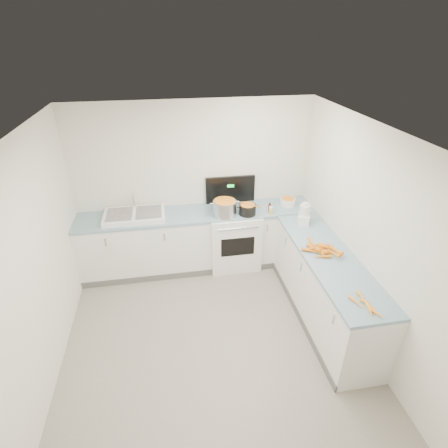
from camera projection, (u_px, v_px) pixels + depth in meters
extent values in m
cube|color=white|center=(198.00, 241.00, 5.39)|extent=(3.50, 0.60, 0.90)
cube|color=#80A3B6|center=(197.00, 214.00, 5.16)|extent=(3.50, 0.62, 0.04)
cube|color=white|center=(324.00, 288.00, 4.41)|extent=(0.60, 2.20, 0.90)
cube|color=#80A3B6|center=(330.00, 258.00, 4.18)|extent=(0.62, 2.20, 0.04)
cube|color=white|center=(233.00, 238.00, 5.45)|extent=(0.76, 0.65, 0.90)
cube|color=black|center=(230.00, 189.00, 5.37)|extent=(0.76, 0.05, 0.42)
cube|color=white|center=(134.00, 215.00, 5.00)|extent=(0.86, 0.52, 0.07)
cube|color=slate|center=(119.00, 214.00, 4.95)|extent=(0.36, 0.42, 0.01)
cube|color=slate|center=(149.00, 212.00, 5.01)|extent=(0.36, 0.42, 0.01)
cylinder|color=silver|center=(134.00, 199.00, 5.11)|extent=(0.03, 0.03, 0.24)
cylinder|color=silver|center=(225.00, 209.00, 5.04)|extent=(0.39, 0.39, 0.25)
cylinder|color=black|center=(247.00, 210.00, 5.07)|extent=(0.26, 0.26, 0.17)
cylinder|color=#AD7A47|center=(248.00, 204.00, 5.02)|extent=(0.35, 0.29, 0.02)
cylinder|color=white|center=(288.00, 202.00, 5.34)|extent=(0.26, 0.26, 0.11)
cylinder|color=#593319|center=(270.00, 208.00, 5.18)|extent=(0.04, 0.04, 0.11)
cylinder|color=#E5B266|center=(271.00, 211.00, 5.09)|extent=(0.06, 0.06, 0.10)
cube|color=white|center=(304.00, 219.00, 4.84)|extent=(0.22, 0.23, 0.14)
cylinder|color=silver|center=(305.00, 210.00, 4.77)|extent=(0.14, 0.14, 0.14)
cylinder|color=white|center=(306.00, 204.00, 4.72)|extent=(0.09, 0.09, 0.03)
cone|color=orange|center=(323.00, 250.00, 4.24)|extent=(0.18, 0.15, 0.05)
cone|color=orange|center=(312.00, 247.00, 4.31)|extent=(0.18, 0.13, 0.04)
cone|color=orange|center=(322.00, 256.00, 4.12)|extent=(0.22, 0.08, 0.04)
cone|color=orange|center=(314.00, 248.00, 4.28)|extent=(0.09, 0.17, 0.04)
cone|color=orange|center=(329.00, 252.00, 4.19)|extent=(0.19, 0.06, 0.05)
cone|color=orange|center=(323.00, 247.00, 4.32)|extent=(0.17, 0.15, 0.04)
cone|color=orange|center=(314.00, 248.00, 4.28)|extent=(0.16, 0.20, 0.05)
cone|color=orange|center=(320.00, 248.00, 4.27)|extent=(0.14, 0.21, 0.05)
cone|color=orange|center=(320.00, 247.00, 4.30)|extent=(0.10, 0.18, 0.04)
cone|color=orange|center=(310.00, 251.00, 4.23)|extent=(0.21, 0.16, 0.05)
cone|color=orange|center=(330.00, 248.00, 4.27)|extent=(0.17, 0.20, 0.05)
cone|color=orange|center=(320.00, 252.00, 4.19)|extent=(0.11, 0.22, 0.05)
cone|color=orange|center=(316.00, 248.00, 4.28)|extent=(0.19, 0.06, 0.04)
cone|color=orange|center=(321.00, 249.00, 4.26)|extent=(0.05, 0.21, 0.04)
cone|color=orange|center=(318.00, 247.00, 4.25)|extent=(0.09, 0.18, 0.04)
cone|color=orange|center=(335.00, 250.00, 4.18)|extent=(0.07, 0.18, 0.04)
cone|color=orange|center=(337.00, 251.00, 4.16)|extent=(0.13, 0.17, 0.05)
cone|color=orange|center=(318.00, 248.00, 4.24)|extent=(0.19, 0.16, 0.04)
cone|color=orange|center=(326.00, 247.00, 4.26)|extent=(0.14, 0.19, 0.04)
cone|color=orange|center=(312.00, 243.00, 4.31)|extent=(0.05, 0.20, 0.04)
cone|color=orange|center=(325.00, 248.00, 4.26)|extent=(0.20, 0.07, 0.04)
cone|color=orange|center=(333.00, 253.00, 4.14)|extent=(0.12, 0.19, 0.04)
cone|color=orange|center=(321.00, 246.00, 4.26)|extent=(0.20, 0.06, 0.04)
cone|color=orange|center=(326.00, 247.00, 4.23)|extent=(0.20, 0.16, 0.05)
cone|color=orange|center=(377.00, 313.00, 3.31)|extent=(0.11, 0.17, 0.04)
cone|color=orange|center=(369.00, 309.00, 3.36)|extent=(0.08, 0.19, 0.04)
cone|color=orange|center=(368.00, 305.00, 3.41)|extent=(0.09, 0.17, 0.04)
cone|color=orange|center=(356.00, 302.00, 3.45)|extent=(0.09, 0.18, 0.04)
cone|color=orange|center=(362.00, 297.00, 3.51)|extent=(0.04, 0.17, 0.04)
cube|color=tan|center=(117.00, 218.00, 4.84)|extent=(0.02, 0.05, 0.00)
cube|color=tan|center=(124.00, 214.00, 4.95)|extent=(0.01, 0.03, 0.00)
cube|color=tan|center=(112.00, 213.00, 4.98)|extent=(0.02, 0.03, 0.00)
cube|color=tan|center=(113.00, 213.00, 4.97)|extent=(0.02, 0.05, 0.00)
cube|color=tan|center=(122.00, 216.00, 4.91)|extent=(0.04, 0.02, 0.00)
cube|color=tan|center=(116.00, 214.00, 4.94)|extent=(0.04, 0.03, 0.00)
cube|color=tan|center=(125.00, 216.00, 4.90)|extent=(0.03, 0.03, 0.00)
cube|color=tan|center=(118.00, 212.00, 5.01)|extent=(0.02, 0.04, 0.00)
cube|color=tan|center=(127.00, 209.00, 5.07)|extent=(0.03, 0.03, 0.00)
cube|color=tan|center=(127.00, 215.00, 4.92)|extent=(0.04, 0.04, 0.00)
cube|color=tan|center=(112.00, 214.00, 4.95)|extent=(0.01, 0.03, 0.00)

